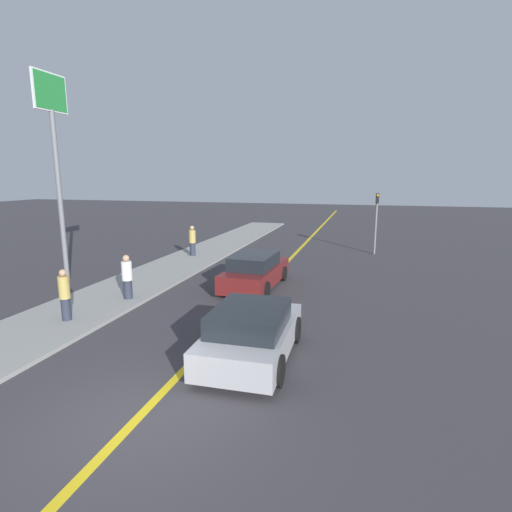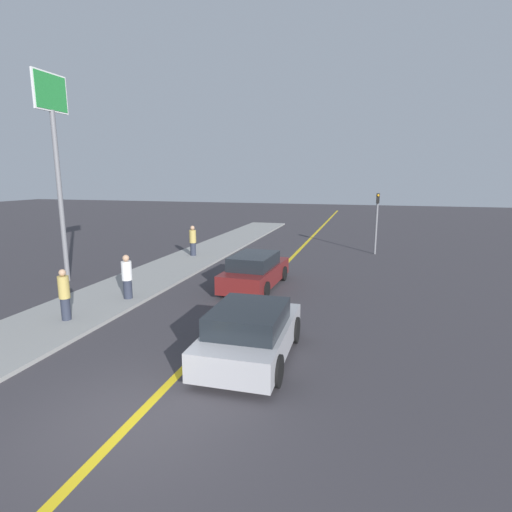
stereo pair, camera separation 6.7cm
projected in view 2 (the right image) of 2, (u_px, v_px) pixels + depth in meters
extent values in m
plane|color=#38353A|center=(135.00, 419.00, 7.38)|extent=(120.00, 120.00, 0.00)
cube|color=gold|center=(299.00, 250.00, 24.37)|extent=(0.20, 60.00, 0.01)
cube|color=gray|center=(205.00, 253.00, 23.25)|extent=(3.13, 30.77, 0.11)
cube|color=#9E9EA3|center=(251.00, 338.00, 9.78)|extent=(1.93, 3.87, 0.66)
cube|color=black|center=(249.00, 318.00, 9.48)|extent=(1.67, 2.14, 0.51)
cylinder|color=black|center=(232.00, 324.00, 11.16)|extent=(0.23, 0.71, 0.70)
cylinder|color=black|center=(294.00, 330.00, 10.72)|extent=(0.23, 0.71, 0.70)
cylinder|color=black|center=(199.00, 361.00, 8.90)|extent=(0.23, 0.71, 0.70)
cylinder|color=black|center=(276.00, 371.00, 8.46)|extent=(0.23, 0.71, 0.70)
cube|color=maroon|center=(256.00, 274.00, 16.14)|extent=(1.90, 4.33, 0.69)
cube|color=black|center=(254.00, 261.00, 15.82)|extent=(1.61, 2.41, 0.52)
cylinder|color=black|center=(247.00, 271.00, 17.66)|extent=(0.25, 0.63, 0.62)
cylinder|color=black|center=(283.00, 273.00, 17.16)|extent=(0.25, 0.63, 0.62)
cylinder|color=black|center=(224.00, 286.00, 15.20)|extent=(0.25, 0.63, 0.62)
cylinder|color=black|center=(265.00, 290.00, 14.70)|extent=(0.25, 0.63, 0.62)
cylinder|color=#282D3D|center=(66.00, 309.00, 12.12)|extent=(0.28, 0.28, 0.68)
cylinder|color=tan|center=(64.00, 287.00, 11.98)|extent=(0.32, 0.32, 0.68)
sphere|color=tan|center=(62.00, 273.00, 11.90)|extent=(0.21, 0.21, 0.21)
cylinder|color=#282D3D|center=(128.00, 289.00, 14.27)|extent=(0.31, 0.31, 0.68)
cylinder|color=silver|center=(127.00, 271.00, 14.14)|extent=(0.36, 0.36, 0.68)
sphere|color=tan|center=(126.00, 258.00, 14.05)|extent=(0.24, 0.24, 0.24)
cylinder|color=#282D3D|center=(193.00, 249.00, 22.06)|extent=(0.31, 0.31, 0.71)
cylinder|color=tan|center=(193.00, 236.00, 21.92)|extent=(0.37, 0.37, 0.71)
sphere|color=tan|center=(192.00, 228.00, 21.83)|extent=(0.24, 0.24, 0.24)
cylinder|color=slate|center=(376.00, 224.00, 22.77)|extent=(0.12, 0.12, 3.49)
cube|color=black|center=(378.00, 198.00, 22.31)|extent=(0.18, 0.18, 0.55)
sphere|color=orange|center=(378.00, 195.00, 22.19)|extent=(0.14, 0.14, 0.14)
cylinder|color=slate|center=(60.00, 199.00, 16.49)|extent=(0.20, 0.20, 6.99)
cube|color=silver|center=(50.00, 92.00, 15.67)|extent=(0.08, 1.74, 1.47)
cube|color=#238438|center=(50.00, 92.00, 15.67)|extent=(0.12, 1.62, 1.35)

